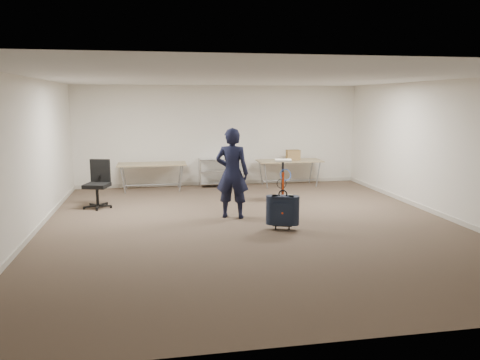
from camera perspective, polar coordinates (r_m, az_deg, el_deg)
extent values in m
plane|color=#45362A|center=(9.12, 1.45, -5.52)|extent=(9.00, 9.00, 0.00)
plane|color=white|center=(13.27, -2.51, 5.42)|extent=(8.00, 0.00, 8.00)
plane|color=white|center=(4.60, 13.09, -3.07)|extent=(8.00, 0.00, 8.00)
plane|color=white|center=(8.94, -24.51, 2.44)|extent=(0.00, 9.00, 9.00)
plane|color=white|center=(10.43, 23.58, 3.43)|extent=(0.00, 9.00, 9.00)
plane|color=silver|center=(8.80, 1.53, 12.35)|extent=(8.00, 8.00, 0.00)
cube|color=beige|center=(13.43, -2.47, -0.34)|extent=(8.00, 0.02, 0.10)
cube|color=beige|center=(9.18, -23.86, -5.93)|extent=(0.02, 9.00, 0.10)
cube|color=beige|center=(10.64, 23.04, -3.81)|extent=(0.02, 9.00, 0.10)
cube|color=#8B7655|center=(12.67, -10.69, 1.92)|extent=(1.80, 0.75, 0.03)
cylinder|color=#93969B|center=(12.76, -10.61, -0.58)|extent=(1.50, 0.02, 0.02)
cylinder|color=#93969B|center=(12.46, -14.09, -0.03)|extent=(0.13, 0.04, 0.69)
cylinder|color=#93969B|center=(12.44, -7.19, 0.18)|extent=(0.13, 0.04, 0.69)
cylinder|color=#93969B|center=(13.05, -13.93, 0.41)|extent=(0.13, 0.04, 0.69)
cylinder|color=#93969B|center=(13.04, -7.34, 0.61)|extent=(0.13, 0.04, 0.69)
cube|color=#8B7655|center=(13.20, 6.04, 2.35)|extent=(1.80, 0.75, 0.03)
cylinder|color=#93969B|center=(13.28, 6.00, -0.06)|extent=(1.50, 0.02, 0.02)
cylinder|color=#93969B|center=(12.77, 3.16, 0.49)|extent=(0.13, 0.04, 0.69)
cylinder|color=#93969B|center=(13.20, 9.51, 0.67)|extent=(0.13, 0.04, 0.69)
cylinder|color=#93969B|center=(13.35, 2.56, 0.89)|extent=(0.13, 0.04, 0.69)
cylinder|color=#93969B|center=(13.76, 8.66, 1.06)|extent=(0.13, 0.04, 0.69)
cylinder|color=silver|center=(12.80, -4.82, 0.72)|extent=(0.02, 0.02, 0.80)
cylinder|color=silver|center=(12.97, 0.47, 0.87)|extent=(0.02, 0.02, 0.80)
cylinder|color=silver|center=(13.24, -5.01, 1.02)|extent=(0.02, 0.02, 0.80)
cylinder|color=silver|center=(13.40, 0.10, 1.16)|extent=(0.02, 0.02, 0.80)
cube|color=silver|center=(13.14, -2.29, -0.34)|extent=(1.20, 0.45, 0.02)
cube|color=silver|center=(13.08, -2.30, 1.17)|extent=(1.20, 0.45, 0.02)
cube|color=silver|center=(13.03, -2.31, 2.60)|extent=(1.20, 0.45, 0.01)
imported|color=black|center=(9.51, -0.96, 0.83)|extent=(0.78, 0.64, 1.85)
cube|color=black|center=(8.75, 5.22, -3.68)|extent=(0.45, 0.34, 0.54)
cube|color=black|center=(8.84, 5.19, -5.46)|extent=(0.39, 0.26, 0.03)
cylinder|color=black|center=(8.83, 4.37, -5.80)|extent=(0.05, 0.08, 0.07)
cylinder|color=black|center=(8.83, 6.00, -5.84)|extent=(0.05, 0.08, 0.07)
torus|color=black|center=(8.68, 5.25, -1.74)|extent=(0.17, 0.07, 0.17)
cube|color=#FF410D|center=(8.66, 5.27, -0.43)|extent=(0.04, 0.02, 0.42)
cylinder|color=black|center=(11.02, -16.94, -3.00)|extent=(0.65, 0.65, 0.10)
cylinder|color=black|center=(10.97, -16.99, -1.87)|extent=(0.07, 0.07, 0.43)
cube|color=black|center=(10.93, -17.06, -0.65)|extent=(0.62, 0.62, 0.09)
cube|color=black|center=(11.10, -16.66, 1.11)|extent=(0.46, 0.19, 0.52)
cube|color=silver|center=(11.25, 5.21, -2.27)|extent=(0.65, 0.65, 0.09)
cylinder|color=black|center=(10.99, 4.41, -2.78)|extent=(0.07, 0.07, 0.04)
cylinder|color=black|center=(11.21, 5.17, 0.21)|extent=(0.05, 0.05, 0.88)
cube|color=silver|center=(11.09, 5.28, 2.40)|extent=(0.44, 0.40, 0.04)
torus|color=blue|center=(11.07, 5.65, 0.65)|extent=(0.30, 0.16, 0.27)
cube|color=olive|center=(13.29, 6.49, 3.06)|extent=(0.38, 0.29, 0.27)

